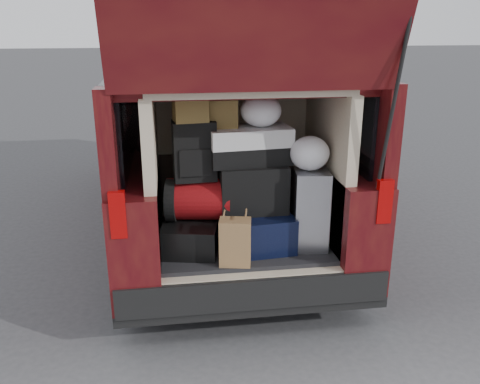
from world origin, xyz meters
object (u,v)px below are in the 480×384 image
object	(u,v)px
silver_roller	(309,207)
black_soft_case	(253,188)
black_hardshell	(192,233)
twotone_duffel	(249,145)
kraft_bag	(235,242)
backpack	(194,151)
navy_hardshell	(254,226)
red_duffel	(199,199)

from	to	relation	value
silver_roller	black_soft_case	xyz separation A→B (m)	(-0.42, 0.06, 0.15)
black_hardshell	twotone_duffel	distance (m)	0.77
kraft_bag	backpack	bearing A→B (deg)	135.72
black_hardshell	black_soft_case	size ratio (longest dim) A/B	1.11
silver_roller	kraft_bag	world-z (taller)	silver_roller
navy_hardshell	red_duffel	world-z (taller)	red_duffel
navy_hardshell	red_duffel	distance (m)	0.47
black_hardshell	navy_hardshell	xyz separation A→B (m)	(0.46, 0.01, 0.03)
black_soft_case	red_duffel	bearing A→B (deg)	174.96
red_duffel	backpack	size ratio (longest dim) A/B	1.09
black_hardshell	silver_roller	bearing A→B (deg)	7.33
kraft_bag	black_soft_case	size ratio (longest dim) A/B	0.67
black_hardshell	kraft_bag	bearing A→B (deg)	-38.61
backpack	twotone_duffel	world-z (taller)	backpack
black_hardshell	twotone_duffel	bearing A→B (deg)	17.89
black_hardshell	kraft_bag	size ratio (longest dim) A/B	1.64
red_duffel	kraft_bag	bearing A→B (deg)	-49.31
kraft_bag	red_duffel	xyz separation A→B (m)	(-0.22, 0.35, 0.20)
navy_hardshell	backpack	xyz separation A→B (m)	(-0.43, 0.01, 0.60)
black_soft_case	kraft_bag	bearing A→B (deg)	-119.41
black_soft_case	navy_hardshell	bearing A→B (deg)	52.69
twotone_duffel	navy_hardshell	bearing A→B (deg)	-57.66
black_hardshell	red_duffel	bearing A→B (deg)	32.18
red_duffel	black_soft_case	world-z (taller)	black_soft_case
navy_hardshell	silver_roller	size ratio (longest dim) A/B	1.04
silver_roller	red_duffel	xyz separation A→B (m)	(-0.81, 0.08, 0.07)
backpack	silver_roller	bearing A→B (deg)	-8.78
silver_roller	kraft_bag	bearing A→B (deg)	-148.18
silver_roller	red_duffel	distance (m)	0.82
twotone_duffel	black_hardshell	bearing A→B (deg)	-178.95
kraft_bag	red_duffel	bearing A→B (deg)	132.97
backpack	red_duffel	bearing A→B (deg)	7.04
silver_roller	backpack	xyz separation A→B (m)	(-0.83, 0.08, 0.44)
backpack	black_hardshell	bearing A→B (deg)	-156.86
black_soft_case	twotone_duffel	distance (m)	0.31
kraft_bag	red_duffel	size ratio (longest dim) A/B	0.71
silver_roller	navy_hardshell	bearing A→B (deg)	177.44
black_hardshell	backpack	size ratio (longest dim) A/B	1.27
black_hardshell	black_soft_case	distance (m)	0.56
black_soft_case	backpack	size ratio (longest dim) A/B	1.15
backpack	twotone_duffel	distance (m)	0.40
red_duffel	twotone_duffel	bearing A→B (deg)	12.88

